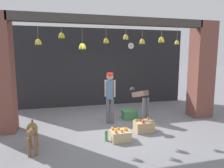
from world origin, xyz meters
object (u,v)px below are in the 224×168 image
object	(u,v)px
worker_stooping	(141,100)
produce_box_green	(130,114)
fruit_crate_oranges	(120,135)
fruit_crate_apples	(144,126)
dog	(32,132)
water_bottle	(106,136)
shopkeeper	(110,94)
wall_clock	(131,46)

from	to	relation	value
worker_stooping	produce_box_green	distance (m)	0.71
fruit_crate_oranges	produce_box_green	world-z (taller)	fruit_crate_oranges
worker_stooping	fruit_crate_apples	size ratio (longest dim) A/B	2.06
dog	produce_box_green	world-z (taller)	dog
water_bottle	fruit_crate_apples	bearing A→B (deg)	17.81
shopkeeper	worker_stooping	world-z (taller)	shopkeeper
shopkeeper	produce_box_green	xyz separation A→B (m)	(0.76, 0.28, -0.80)
worker_stooping	water_bottle	distance (m)	2.00
fruit_crate_apples	dog	bearing A→B (deg)	-168.74
dog	shopkeeper	xyz separation A→B (m)	(2.14, 1.48, 0.47)
produce_box_green	water_bottle	bearing A→B (deg)	-126.56
dog	produce_box_green	bearing A→B (deg)	115.96
fruit_crate_apples	water_bottle	size ratio (longest dim) A/B	2.04
fruit_crate_oranges	fruit_crate_apples	distance (m)	0.93
fruit_crate_oranges	fruit_crate_apples	bearing A→B (deg)	27.87
shopkeeper	fruit_crate_apples	bearing A→B (deg)	153.35
fruit_crate_oranges	produce_box_green	size ratio (longest dim) A/B	0.99
shopkeeper	fruit_crate_apples	size ratio (longest dim) A/B	3.08
dog	worker_stooping	size ratio (longest dim) A/B	0.78
water_bottle	wall_clock	distance (m)	4.85
fruit_crate_oranges	wall_clock	xyz separation A→B (m)	(1.57, 3.76, 2.44)
produce_box_green	wall_clock	size ratio (longest dim) A/B	1.73
dog	fruit_crate_apples	xyz separation A→B (m)	(2.92, 0.58, -0.33)
fruit_crate_apples	fruit_crate_oranges	bearing A→B (deg)	-152.13
dog	fruit_crate_oranges	distance (m)	2.12
worker_stooping	produce_box_green	bearing A→B (deg)	111.59
shopkeeper	fruit_crate_apples	distance (m)	1.43
water_bottle	wall_clock	bearing A→B (deg)	62.55
shopkeeper	fruit_crate_oranges	xyz separation A→B (m)	(-0.05, -1.34, -0.82)
shopkeeper	dog	bearing A→B (deg)	57.33
fruit_crate_apples	worker_stooping	bearing A→B (deg)	73.52
wall_clock	fruit_crate_apples	bearing A→B (deg)	-102.60
dog	shopkeeper	world-z (taller)	shopkeeper
fruit_crate_apples	wall_clock	xyz separation A→B (m)	(0.74, 3.33, 2.43)
fruit_crate_apples	produce_box_green	xyz separation A→B (m)	(-0.02, 1.19, -0.00)
worker_stooping	fruit_crate_oranges	world-z (taller)	worker_stooping
wall_clock	dog	bearing A→B (deg)	-133.12
wall_clock	water_bottle	bearing A→B (deg)	-117.45
fruit_crate_apples	water_bottle	world-z (taller)	fruit_crate_apples
worker_stooping	wall_clock	size ratio (longest dim) A/B	3.86
fruit_crate_oranges	produce_box_green	bearing A→B (deg)	63.63
fruit_crate_apples	water_bottle	distance (m)	1.24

